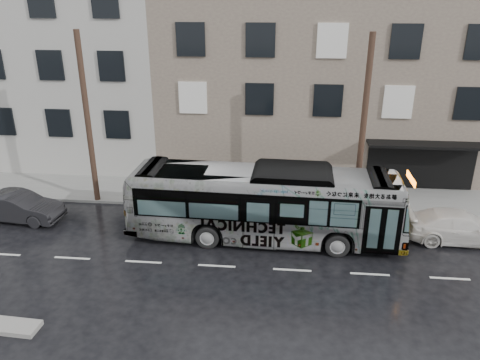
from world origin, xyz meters
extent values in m
plane|color=black|center=(0.00, 0.00, 0.00)|extent=(120.00, 120.00, 0.00)
cube|color=gray|center=(0.00, 4.90, 0.07)|extent=(90.00, 3.60, 0.15)
cube|color=gray|center=(5.00, 12.70, 5.50)|extent=(20.00, 12.00, 11.00)
cube|color=#A8A69F|center=(-18.00, 14.20, 8.00)|extent=(26.00, 15.00, 16.00)
cylinder|color=#3E291F|center=(6.50, 3.30, 4.65)|extent=(0.30, 0.30, 9.00)
cylinder|color=#3E291F|center=(-7.50, 3.30, 4.65)|extent=(0.30, 0.30, 9.00)
cylinder|color=slate|center=(7.60, 3.30, 1.35)|extent=(0.06, 0.06, 2.40)
imported|color=#B2B2B2|center=(1.86, 0.21, 1.76)|extent=(12.74, 3.37, 3.52)
imported|color=silver|center=(10.94, 0.78, 0.72)|extent=(5.04, 2.15, 1.45)
imported|color=black|center=(-10.59, 0.79, 0.73)|extent=(4.57, 1.96, 1.47)
cube|color=gray|center=(-6.45, -7.13, 0.09)|extent=(1.84, 0.90, 0.18)
camera|label=1|loc=(2.65, -19.36, 10.92)|focal=35.00mm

